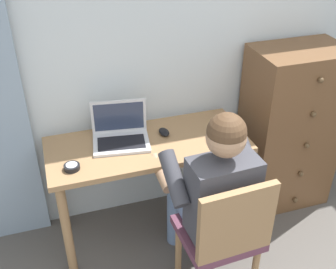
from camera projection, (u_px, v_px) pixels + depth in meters
wall_back at (206, 36)px, 2.70m from camera, size 4.80×0.05×2.50m
desk at (148, 158)px, 2.64m from camera, size 1.24×0.53×0.74m
dresser at (289, 129)px, 2.97m from camera, size 0.62×0.45×1.20m
chair at (224, 234)px, 2.26m from camera, size 0.44×0.42×0.88m
person_seated at (211, 187)px, 2.31m from camera, size 0.54×0.60×1.20m
laptop at (120, 134)px, 2.57m from camera, size 0.37×0.30×0.24m
computer_mouse at (164, 132)px, 2.65m from camera, size 0.07×0.10×0.03m
desk_clock at (72, 167)px, 2.34m from camera, size 0.09×0.09×0.03m
coffee_mug at (224, 136)px, 2.55m from camera, size 0.12×0.08×0.09m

